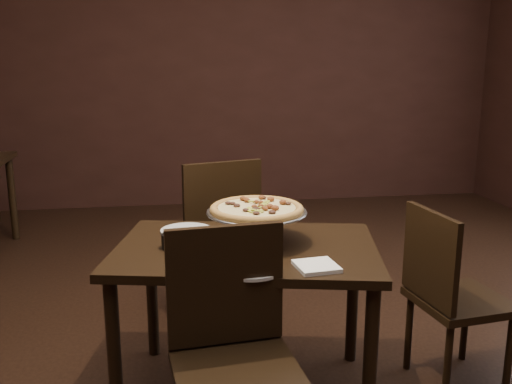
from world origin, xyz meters
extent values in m
cube|color=black|center=(0.00, 3.51, 1.40)|extent=(6.00, 0.02, 2.80)
cube|color=black|center=(-0.08, 0.00, 0.67)|extent=(1.24, 0.95, 0.04)
cylinder|color=black|center=(-0.63, -0.20, 0.33)|extent=(0.06, 0.06, 0.65)
cylinder|color=black|center=(0.34, -0.41, 0.33)|extent=(0.06, 0.06, 0.65)
cylinder|color=black|center=(-0.50, 0.42, 0.33)|extent=(0.06, 0.06, 0.65)
cylinder|color=black|center=(0.48, 0.20, 0.33)|extent=(0.06, 0.06, 0.65)
cylinder|color=black|center=(-1.67, 2.53, 0.35)|extent=(0.06, 0.06, 0.69)
cylinder|color=#B9BAC1|center=(-0.02, 0.05, 0.69)|extent=(0.15, 0.15, 0.01)
cylinder|color=#B9BAC1|center=(-0.02, 0.05, 0.76)|extent=(0.03, 0.03, 0.12)
cylinder|color=#B9BAC1|center=(-0.02, 0.05, 0.82)|extent=(0.11, 0.11, 0.01)
cylinder|color=#A0A0A6|center=(-0.02, 0.05, 0.83)|extent=(0.42, 0.42, 0.01)
torus|color=#A0A0A6|center=(-0.02, 0.05, 0.83)|extent=(0.44, 0.44, 0.01)
cylinder|color=#A97332|center=(-0.02, 0.05, 0.83)|extent=(0.39, 0.39, 0.01)
torus|color=#A97332|center=(-0.02, 0.05, 0.84)|extent=(0.41, 0.41, 0.03)
cylinder|color=#D9BF77|center=(-0.02, 0.05, 0.84)|extent=(0.34, 0.34, 0.01)
cylinder|color=beige|center=(-0.31, -0.07, 0.73)|extent=(0.06, 0.06, 0.07)
cylinder|color=#B9BAC1|center=(-0.31, -0.07, 0.77)|extent=(0.06, 0.06, 0.02)
ellipsoid|color=#B9BAC1|center=(-0.31, -0.07, 0.79)|extent=(0.03, 0.03, 0.01)
cylinder|color=maroon|center=(-0.21, -0.06, 0.72)|extent=(0.05, 0.05, 0.07)
cylinder|color=#B9BAC1|center=(-0.21, -0.06, 0.76)|extent=(0.05, 0.05, 0.02)
ellipsoid|color=#B9BAC1|center=(-0.21, -0.06, 0.78)|extent=(0.03, 0.03, 0.01)
cylinder|color=black|center=(-0.38, 0.03, 0.72)|extent=(0.10, 0.10, 0.06)
cube|color=tan|center=(-0.40, 0.03, 0.73)|extent=(0.04, 0.03, 0.07)
cube|color=tan|center=(-0.37, 0.03, 0.73)|extent=(0.04, 0.03, 0.07)
cube|color=white|center=(0.15, -0.30, 0.70)|extent=(0.17, 0.17, 0.02)
cylinder|color=silver|center=(-0.32, 0.25, 0.70)|extent=(0.24, 0.24, 0.01)
cylinder|color=silver|center=(-0.10, -0.29, 0.70)|extent=(0.24, 0.24, 0.01)
cone|color=#B9BAC1|center=(0.06, -0.02, 0.83)|extent=(0.17, 0.17, 0.00)
cylinder|color=black|center=(0.06, -0.02, 0.83)|extent=(0.13, 0.09, 0.03)
cube|color=black|center=(-0.16, 0.85, 0.45)|extent=(0.54, 0.54, 0.04)
cube|color=black|center=(-0.11, 0.66, 0.71)|extent=(0.43, 0.15, 0.46)
cylinder|color=black|center=(-0.04, 1.07, 0.21)|extent=(0.04, 0.04, 0.43)
cylinder|color=black|center=(-0.38, 0.97, 0.21)|extent=(0.04, 0.04, 0.43)
cylinder|color=black|center=(0.05, 0.73, 0.21)|extent=(0.04, 0.04, 0.43)
cylinder|color=black|center=(-0.29, 0.63, 0.21)|extent=(0.04, 0.04, 0.43)
cube|color=black|center=(-0.19, -0.58, 0.43)|extent=(0.46, 0.46, 0.04)
cube|color=black|center=(-0.21, -0.39, 0.68)|extent=(0.42, 0.07, 0.44)
cube|color=black|center=(0.90, -0.06, 0.40)|extent=(0.43, 0.43, 0.04)
cube|color=black|center=(0.72, -0.08, 0.63)|extent=(0.08, 0.39, 0.41)
cylinder|color=black|center=(1.07, -0.19, 0.19)|extent=(0.03, 0.03, 0.38)
cylinder|color=black|center=(1.03, 0.12, 0.19)|extent=(0.03, 0.03, 0.38)
cylinder|color=black|center=(0.76, -0.23, 0.19)|extent=(0.03, 0.03, 0.38)
cylinder|color=black|center=(0.72, 0.08, 0.19)|extent=(0.03, 0.03, 0.38)
camera|label=1|loc=(-0.39, -2.28, 1.47)|focal=40.00mm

